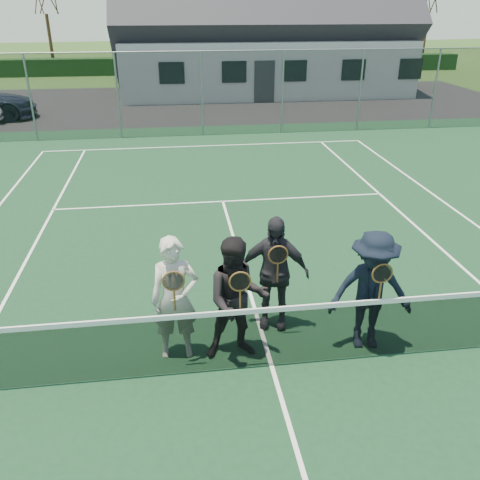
{
  "coord_description": "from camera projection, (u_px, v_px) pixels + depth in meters",
  "views": [
    {
      "loc": [
        -1.19,
        -5.49,
        4.56
      ],
      "look_at": [
        -0.23,
        1.5,
        1.25
      ],
      "focal_mm": 38.0,
      "sensor_mm": 36.0,
      "label": 1
    }
  ],
  "objects": [
    {
      "name": "court_markings",
      "position": [
        271.0,
        365.0,
        7.0
      ],
      "size": [
        11.03,
        23.83,
        0.01
      ],
      "color": "white",
      "rests_on": "court_surface"
    },
    {
      "name": "hedge_row",
      "position": [
        184.0,
        65.0,
        35.47
      ],
      "size": [
        40.0,
        1.2,
        1.1
      ],
      "primitive_type": "cube",
      "color": "black",
      "rests_on": "ground"
    },
    {
      "name": "player_a",
      "position": [
        175.0,
        299.0,
        6.87
      ],
      "size": [
        0.66,
        0.5,
        1.8
      ],
      "color": "beige",
      "rests_on": "court_surface"
    },
    {
      "name": "clubhouse",
      "position": [
        261.0,
        14.0,
        27.32
      ],
      "size": [
        15.6,
        8.2,
        7.7
      ],
      "color": "silver",
      "rests_on": "ground"
    },
    {
      "name": "tennis_net",
      "position": [
        272.0,
        334.0,
        6.78
      ],
      "size": [
        11.68,
        0.08,
        1.1
      ],
      "color": "slate",
      "rests_on": "ground"
    },
    {
      "name": "player_b",
      "position": [
        237.0,
        299.0,
        6.86
      ],
      "size": [
        0.88,
        0.69,
        1.8
      ],
      "color": "black",
      "rests_on": "court_surface"
    },
    {
      "name": "ground",
      "position": [
        194.0,
        104.0,
        24.94
      ],
      "size": [
        220.0,
        220.0,
        0.0
      ],
      "primitive_type": "plane",
      "color": "#2B4B1B",
      "rests_on": "ground"
    },
    {
      "name": "player_d",
      "position": [
        371.0,
        291.0,
        7.05
      ],
      "size": [
        1.24,
        0.81,
        1.8
      ],
      "color": "black",
      "rests_on": "court_surface"
    },
    {
      "name": "perimeter_fence",
      "position": [
        202.0,
        94.0,
        18.47
      ],
      "size": [
        30.07,
        0.07,
        3.02
      ],
      "color": "slate",
      "rests_on": "ground"
    },
    {
      "name": "court_surface",
      "position": [
        271.0,
        366.0,
        7.0
      ],
      "size": [
        30.0,
        30.0,
        0.02
      ],
      "primitive_type": "cube",
      "color": "#14381E",
      "rests_on": "ground"
    },
    {
      "name": "tarmac_carpark",
      "position": [
        111.0,
        106.0,
        24.45
      ],
      "size": [
        40.0,
        12.0,
        0.01
      ],
      "primitive_type": "cube",
      "color": "black",
      "rests_on": "ground"
    },
    {
      "name": "player_c",
      "position": [
        273.0,
        273.0,
        7.54
      ],
      "size": [
        1.13,
        0.69,
        1.8
      ],
      "color": "#27262B",
      "rests_on": "court_surface"
    }
  ]
}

